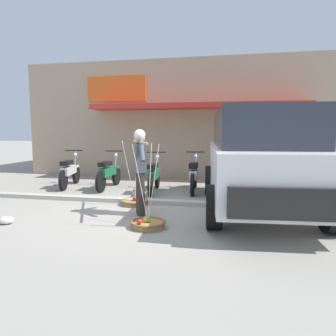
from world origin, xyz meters
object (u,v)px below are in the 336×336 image
(motorcycle_second_in_row, at_px, (109,173))
(motorcycle_end_of_row, at_px, (194,175))
(motorcycle_third_in_row, at_px, (154,176))
(motorcycle_nearest_shop, at_px, (70,172))
(plastic_litter_bag, at_px, (6,220))
(fruit_basket_right_side, at_px, (135,201))
(fruit_vendor, at_px, (140,166))
(fruit_basket_left_side, at_px, (148,223))
(wooden_crate, at_px, (243,188))
(parked_truck, at_px, (258,156))

(motorcycle_second_in_row, distance_m, motorcycle_end_of_row, 2.49)
(motorcycle_third_in_row, bearing_deg, motorcycle_end_of_row, 16.36)
(motorcycle_nearest_shop, relative_size, motorcycle_end_of_row, 0.99)
(motorcycle_third_in_row, relative_size, motorcycle_end_of_row, 1.00)
(motorcycle_nearest_shop, bearing_deg, plastic_litter_bag, -77.96)
(fruit_basket_right_side, bearing_deg, fruit_vendor, -64.82)
(fruit_basket_left_side, bearing_deg, motorcycle_second_in_row, 121.97)
(plastic_litter_bag, bearing_deg, fruit_basket_right_side, 45.68)
(motorcycle_second_in_row, xyz_separation_m, motorcycle_third_in_row, (1.43, -0.26, 0.00))
(fruit_basket_left_side, bearing_deg, motorcycle_third_in_row, 102.05)
(fruit_basket_left_side, bearing_deg, motorcycle_nearest_shop, 134.68)
(motorcycle_end_of_row, bearing_deg, wooden_crate, -2.04)
(motorcycle_second_in_row, relative_size, plastic_litter_bag, 6.50)
(motorcycle_nearest_shop, bearing_deg, wooden_crate, -0.40)
(motorcycle_nearest_shop, bearing_deg, fruit_basket_right_side, -34.88)
(wooden_crate, bearing_deg, fruit_basket_left_side, -117.32)
(plastic_litter_bag, relative_size, wooden_crate, 0.64)
(fruit_vendor, relative_size, motorcycle_end_of_row, 0.93)
(fruit_basket_left_side, relative_size, motorcycle_third_in_row, 0.80)
(motorcycle_nearest_shop, height_order, motorcycle_end_of_row, same)
(motorcycle_nearest_shop, height_order, wooden_crate, motorcycle_nearest_shop)
(motorcycle_second_in_row, xyz_separation_m, motorcycle_end_of_row, (2.49, 0.05, 0.00))
(motorcycle_second_in_row, relative_size, motorcycle_end_of_row, 1.00)
(fruit_basket_right_side, distance_m, motorcycle_nearest_shop, 3.20)
(fruit_vendor, bearing_deg, parked_truck, 22.35)
(plastic_litter_bag, height_order, wooden_crate, wooden_crate)
(plastic_litter_bag, bearing_deg, wooden_crate, 40.45)
(fruit_basket_left_side, relative_size, motorcycle_nearest_shop, 0.81)
(fruit_basket_left_side, xyz_separation_m, motorcycle_second_in_row, (-2.08, 3.34, 0.38))
(fruit_vendor, xyz_separation_m, motorcycle_nearest_shop, (-2.97, 2.60, -0.52))
(wooden_crate, bearing_deg, motorcycle_end_of_row, 177.96)
(motorcycle_end_of_row, height_order, parked_truck, parked_truck)
(motorcycle_third_in_row, xyz_separation_m, wooden_crate, (2.38, 0.26, -0.29))
(fruit_basket_right_side, relative_size, wooden_crate, 3.30)
(fruit_vendor, xyz_separation_m, fruit_basket_left_side, (0.37, -0.78, -0.90))
(fruit_vendor, xyz_separation_m, fruit_basket_right_side, (-0.37, 0.78, -0.90))
(fruit_basket_left_side, height_order, motorcycle_third_in_row, fruit_basket_left_side)
(fruit_basket_right_side, xyz_separation_m, motorcycle_end_of_row, (1.13, 1.83, 0.38))
(motorcycle_end_of_row, relative_size, parked_truck, 0.37)
(fruit_basket_right_side, relative_size, motorcycle_nearest_shop, 0.81)
(fruit_basket_left_side, distance_m, motorcycle_nearest_shop, 4.76)
(motorcycle_nearest_shop, distance_m, plastic_litter_bag, 3.79)
(motorcycle_third_in_row, relative_size, plastic_litter_bag, 6.50)
(fruit_vendor, distance_m, wooden_crate, 3.41)
(fruit_basket_right_side, bearing_deg, parked_truck, 3.61)
(fruit_vendor, relative_size, fruit_basket_right_side, 1.17)
(fruit_vendor, relative_size, plastic_litter_bag, 6.05)
(motorcycle_end_of_row, bearing_deg, fruit_basket_right_side, -121.79)
(fruit_basket_left_side, height_order, wooden_crate, fruit_basket_left_side)
(motorcycle_end_of_row, distance_m, wooden_crate, 1.36)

